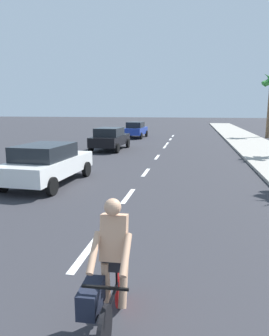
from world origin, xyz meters
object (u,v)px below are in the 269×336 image
(parked_car_white, at_px, (47,163))
(parked_car_blue, at_px, (136,129))
(cyclist, at_px, (109,273))
(parked_car_black, at_px, (110,138))

(parked_car_white, bearing_deg, parked_car_blue, 92.99)
(parked_car_blue, bearing_deg, parked_car_white, -87.17)
(cyclist, distance_m, parked_car_white, 8.75)
(parked_car_black, height_order, parked_car_blue, same)
(parked_car_blue, bearing_deg, cyclist, -77.70)
(parked_car_black, distance_m, parked_car_blue, 9.24)
(parked_car_white, xyz_separation_m, parked_car_black, (-0.22, 10.18, -0.00))
(cyclist, relative_size, parked_car_white, 0.39)
(parked_car_black, bearing_deg, cyclist, -73.29)
(cyclist, bearing_deg, parked_car_black, -77.40)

